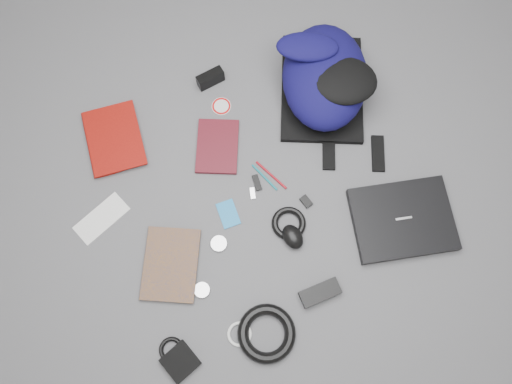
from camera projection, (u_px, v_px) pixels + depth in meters
name	position (u px, v px, depth m)	size (l,w,h in m)	color
ground	(256.00, 194.00, 1.77)	(4.00, 4.00, 0.00)	#4F4F51
backpack	(325.00, 77.00, 1.80)	(0.33, 0.48, 0.20)	#0A0732
laptop	(402.00, 219.00, 1.72)	(0.34, 0.27, 0.03)	black
textbook_red	(88.00, 146.00, 1.81)	(0.20, 0.26, 0.03)	maroon
comic_book	(144.00, 263.00, 1.69)	(0.18, 0.25, 0.02)	#AF6A0C
envelope	(102.00, 218.00, 1.74)	(0.19, 0.09, 0.00)	silver
dvd_case	(217.00, 146.00, 1.81)	(0.15, 0.21, 0.02)	#3F0C12
compact_camera	(210.00, 78.00, 1.87)	(0.10, 0.04, 0.06)	black
sticker_disc	(221.00, 106.00, 1.87)	(0.07, 0.07, 0.00)	silver
pen_teal	(265.00, 177.00, 1.78)	(0.01, 0.01, 0.13)	#0D6D79
pen_red	(271.00, 175.00, 1.78)	(0.01, 0.01, 0.15)	maroon
id_badge	(228.00, 214.00, 1.74)	(0.06, 0.10, 0.00)	#1771B1
usb_black	(257.00, 183.00, 1.77)	(0.02, 0.06, 0.01)	black
usb_silver	(253.00, 193.00, 1.76)	(0.02, 0.04, 0.01)	silver
key_fob	(306.00, 201.00, 1.75)	(0.03, 0.04, 0.01)	black
mouse	(293.00, 237.00, 1.70)	(0.06, 0.09, 0.05)	black
headphone_left	(202.00, 290.00, 1.66)	(0.05, 0.05, 0.01)	#BABABC
headphone_right	(219.00, 244.00, 1.71)	(0.06, 0.06, 0.01)	#B0B0B2
cable_coil	(289.00, 223.00, 1.72)	(0.12, 0.12, 0.02)	black
power_brick	(320.00, 293.00, 1.65)	(0.13, 0.06, 0.03)	black
power_cord_coil	(267.00, 333.00, 1.61)	(0.19, 0.19, 0.04)	black
pouch	(180.00, 362.00, 1.59)	(0.10, 0.10, 0.03)	black
earbud_coil	(171.00, 349.00, 1.60)	(0.08, 0.08, 0.01)	black
white_cable_coil	(240.00, 334.00, 1.62)	(0.08, 0.08, 0.01)	silver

